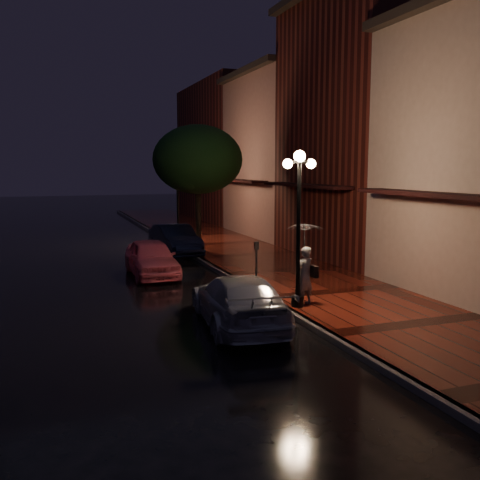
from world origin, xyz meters
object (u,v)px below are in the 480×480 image
object	(u,v)px
streetlamp_far	(178,194)
woman_with_umbrella	(305,251)
street_tree	(198,162)
pink_car	(151,258)
parking_meter	(256,260)
navy_car	(175,240)
streetlamp_near	(299,219)
silver_car	(239,301)

from	to	relation	value
streetlamp_far	woman_with_umbrella	world-z (taller)	streetlamp_far
street_tree	pink_car	xyz separation A→B (m)	(-3.14, -4.69, -3.57)
parking_meter	streetlamp_far	bearing A→B (deg)	85.89
streetlamp_far	pink_car	distance (m)	8.44
woman_with_umbrella	parking_meter	xyz separation A→B (m)	(-0.45, 2.49, -0.64)
streetlamp_far	navy_car	size ratio (longest dim) A/B	1.02
streetlamp_near	woman_with_umbrella	size ratio (longest dim) A/B	1.85
pink_car	woman_with_umbrella	distance (m)	7.03
streetlamp_near	silver_car	xyz separation A→B (m)	(-2.01, -0.73, -1.94)
streetlamp_near	street_tree	xyz separation A→B (m)	(0.26, 10.99, 1.64)
streetlamp_near	woman_with_umbrella	xyz separation A→B (m)	(0.25, 0.09, -0.91)
navy_car	parking_meter	size ratio (longest dim) A/B	2.83
streetlamp_far	navy_car	bearing A→B (deg)	-106.09
streetlamp_far	pink_car	size ratio (longest dim) A/B	1.08
pink_car	woman_with_umbrella	world-z (taller)	woman_with_umbrella
street_tree	navy_car	world-z (taller)	street_tree
street_tree	pink_car	bearing A→B (deg)	-123.82
streetlamp_far	silver_car	bearing A→B (deg)	-97.78
streetlamp_near	streetlamp_far	size ratio (longest dim) A/B	1.00
streetlamp_near	navy_car	size ratio (longest dim) A/B	1.02
streetlamp_near	street_tree	size ratio (longest dim) A/B	0.74
streetlamp_far	pink_car	world-z (taller)	streetlamp_far
street_tree	streetlamp_far	bearing A→B (deg)	94.91
pink_car	navy_car	size ratio (longest dim) A/B	0.94
streetlamp_near	street_tree	distance (m)	11.12
streetlamp_near	parking_meter	bearing A→B (deg)	94.43
navy_car	streetlamp_far	bearing A→B (deg)	70.39
navy_car	woman_with_umbrella	bearing A→B (deg)	-87.05
woman_with_umbrella	parking_meter	world-z (taller)	woman_with_umbrella
streetlamp_near	silver_car	world-z (taller)	streetlamp_near
streetlamp_far	silver_car	size ratio (longest dim) A/B	0.94
woman_with_umbrella	parking_meter	bearing A→B (deg)	-100.69
street_tree	pink_car	distance (m)	6.68
streetlamp_near	navy_car	distance (m)	10.92
woman_with_umbrella	parking_meter	size ratio (longest dim) A/B	1.56
streetlamp_near	pink_car	bearing A→B (deg)	114.59
woman_with_umbrella	streetlamp_near	bearing A→B (deg)	-1.51
streetlamp_far	silver_car	xyz separation A→B (m)	(-2.01, -14.73, -1.94)
woman_with_umbrella	parking_meter	distance (m)	2.61
streetlamp_far	navy_car	world-z (taller)	streetlamp_far
navy_car	silver_car	world-z (taller)	navy_car
street_tree	parking_meter	xyz separation A→B (m)	(-0.46, -8.41, -3.19)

